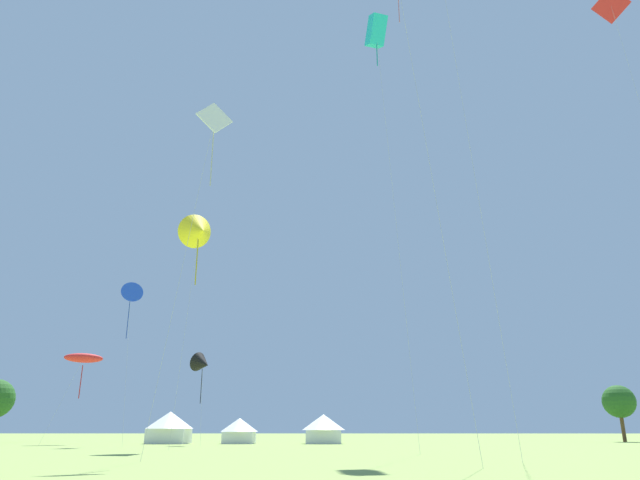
{
  "coord_description": "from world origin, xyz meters",
  "views": [
    {
      "loc": [
        0.5,
        -3.77,
        1.5
      ],
      "look_at": [
        0.0,
        32.0,
        13.2
      ],
      "focal_mm": 32.48,
      "sensor_mm": 36.0,
      "label": 1
    }
  ],
  "objects_px": {
    "kite_red_parafoil": "(84,358)",
    "kite_white_diamond": "(214,124)",
    "kite_red_diamond": "(612,9)",
    "kite_black_delta": "(203,364)",
    "festival_tent_right": "(170,426)",
    "tree_distant_left": "(619,402)",
    "kite_cyan_box": "(376,31)",
    "kite_blue_delta": "(130,296)",
    "kite_yellow_delta": "(199,231)",
    "festival_tent_center": "(239,429)",
    "festival_tent_left": "(324,427)"
  },
  "relations": [
    {
      "from": "kite_red_diamond",
      "to": "festival_tent_right",
      "type": "bearing_deg",
      "value": 149.46
    },
    {
      "from": "kite_white_diamond",
      "to": "festival_tent_center",
      "type": "height_order",
      "value": "kite_white_diamond"
    },
    {
      "from": "kite_red_parafoil",
      "to": "kite_white_diamond",
      "type": "bearing_deg",
      "value": -57.85
    },
    {
      "from": "kite_red_diamond",
      "to": "festival_tent_center",
      "type": "relative_size",
      "value": 9.21
    },
    {
      "from": "kite_yellow_delta",
      "to": "kite_red_diamond",
      "type": "bearing_deg",
      "value": -7.94
    },
    {
      "from": "festival_tent_left",
      "to": "festival_tent_right",
      "type": "bearing_deg",
      "value": 180.0
    },
    {
      "from": "kite_white_diamond",
      "to": "festival_tent_center",
      "type": "bearing_deg",
      "value": 94.3
    },
    {
      "from": "kite_white_diamond",
      "to": "tree_distant_left",
      "type": "bearing_deg",
      "value": 44.79
    },
    {
      "from": "festival_tent_left",
      "to": "kite_red_diamond",
      "type": "bearing_deg",
      "value": -44.59
    },
    {
      "from": "kite_blue_delta",
      "to": "kite_cyan_box",
      "type": "bearing_deg",
      "value": -34.24
    },
    {
      "from": "kite_cyan_box",
      "to": "kite_red_parafoil",
      "type": "xyz_separation_m",
      "value": [
        -29.94,
        21.56,
        -24.08
      ]
    },
    {
      "from": "festival_tent_right",
      "to": "festival_tent_center",
      "type": "xyz_separation_m",
      "value": [
        7.49,
        -0.0,
        -0.37
      ]
    },
    {
      "from": "kite_cyan_box",
      "to": "kite_yellow_delta",
      "type": "distance_m",
      "value": 22.1
    },
    {
      "from": "kite_black_delta",
      "to": "festival_tent_center",
      "type": "height_order",
      "value": "kite_black_delta"
    },
    {
      "from": "kite_cyan_box",
      "to": "kite_red_parafoil",
      "type": "height_order",
      "value": "kite_cyan_box"
    },
    {
      "from": "kite_cyan_box",
      "to": "kite_red_parafoil",
      "type": "distance_m",
      "value": 44.06
    },
    {
      "from": "kite_red_diamond",
      "to": "kite_yellow_delta",
      "type": "relative_size",
      "value": 1.96
    },
    {
      "from": "kite_yellow_delta",
      "to": "tree_distant_left",
      "type": "bearing_deg",
      "value": 31.66
    },
    {
      "from": "kite_red_diamond",
      "to": "festival_tent_right",
      "type": "distance_m",
      "value": 58.07
    },
    {
      "from": "kite_white_diamond",
      "to": "kite_yellow_delta",
      "type": "bearing_deg",
      "value": 105.13
    },
    {
      "from": "kite_black_delta",
      "to": "kite_red_diamond",
      "type": "distance_m",
      "value": 49.09
    },
    {
      "from": "kite_red_parafoil",
      "to": "festival_tent_right",
      "type": "relative_size",
      "value": 1.83
    },
    {
      "from": "festival_tent_right",
      "to": "festival_tent_left",
      "type": "distance_m",
      "value": 16.47
    },
    {
      "from": "kite_cyan_box",
      "to": "kite_blue_delta",
      "type": "height_order",
      "value": "kite_cyan_box"
    },
    {
      "from": "festival_tent_center",
      "to": "festival_tent_right",
      "type": "bearing_deg",
      "value": 180.0
    },
    {
      "from": "kite_black_delta",
      "to": "kite_red_parafoil",
      "type": "relative_size",
      "value": 0.96
    },
    {
      "from": "kite_white_diamond",
      "to": "festival_tent_center",
      "type": "relative_size",
      "value": 5.25
    },
    {
      "from": "festival_tent_center",
      "to": "kite_white_diamond",
      "type": "bearing_deg",
      "value": -85.7
    },
    {
      "from": "kite_red_diamond",
      "to": "festival_tent_left",
      "type": "bearing_deg",
      "value": 135.41
    },
    {
      "from": "kite_yellow_delta",
      "to": "kite_blue_delta",
      "type": "bearing_deg",
      "value": 129.5
    },
    {
      "from": "kite_white_diamond",
      "to": "tree_distant_left",
      "type": "height_order",
      "value": "kite_white_diamond"
    },
    {
      "from": "festival_tent_left",
      "to": "tree_distant_left",
      "type": "height_order",
      "value": "tree_distant_left"
    },
    {
      "from": "kite_red_diamond",
      "to": "kite_red_parafoil",
      "type": "xyz_separation_m",
      "value": [
        -49.86,
        21.09,
        -26.49
      ]
    },
    {
      "from": "kite_blue_delta",
      "to": "kite_yellow_delta",
      "type": "bearing_deg",
      "value": -50.5
    },
    {
      "from": "kite_yellow_delta",
      "to": "festival_tent_right",
      "type": "height_order",
      "value": "kite_yellow_delta"
    },
    {
      "from": "kite_red_parafoil",
      "to": "kite_yellow_delta",
      "type": "xyz_separation_m",
      "value": [
        15.13,
        -16.25,
        8.56
      ]
    },
    {
      "from": "festival_tent_left",
      "to": "kite_black_delta",
      "type": "bearing_deg",
      "value": -152.76
    },
    {
      "from": "kite_yellow_delta",
      "to": "festival_tent_right",
      "type": "bearing_deg",
      "value": 107.95
    },
    {
      "from": "kite_cyan_box",
      "to": "kite_black_delta",
      "type": "distance_m",
      "value": 35.24
    },
    {
      "from": "tree_distant_left",
      "to": "festival_tent_right",
      "type": "bearing_deg",
      "value": -170.05
    },
    {
      "from": "kite_blue_delta",
      "to": "kite_white_diamond",
      "type": "height_order",
      "value": "kite_white_diamond"
    },
    {
      "from": "kite_black_delta",
      "to": "festival_tent_right",
      "type": "height_order",
      "value": "kite_black_delta"
    },
    {
      "from": "kite_blue_delta",
      "to": "kite_yellow_delta",
      "type": "distance_m",
      "value": 14.41
    },
    {
      "from": "kite_black_delta",
      "to": "kite_cyan_box",
      "type": "bearing_deg",
      "value": -48.01
    },
    {
      "from": "kite_yellow_delta",
      "to": "tree_distant_left",
      "type": "distance_m",
      "value": 55.83
    },
    {
      "from": "kite_red_diamond",
      "to": "kite_white_diamond",
      "type": "bearing_deg",
      "value": -164.01
    },
    {
      "from": "kite_blue_delta",
      "to": "festival_tent_center",
      "type": "relative_size",
      "value": 3.83
    },
    {
      "from": "kite_yellow_delta",
      "to": "kite_red_parafoil",
      "type": "bearing_deg",
      "value": 132.96
    },
    {
      "from": "kite_red_parafoil",
      "to": "festival_tent_left",
      "type": "height_order",
      "value": "kite_red_parafoil"
    },
    {
      "from": "kite_red_parafoil",
      "to": "kite_white_diamond",
      "type": "height_order",
      "value": "kite_white_diamond"
    }
  ]
}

